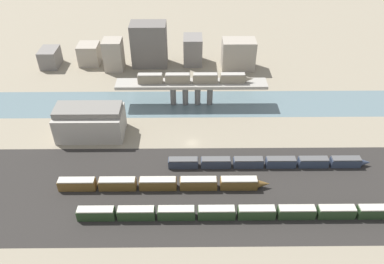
# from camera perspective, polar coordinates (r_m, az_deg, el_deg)

# --- Properties ---
(ground_plane) EXTENTS (400.00, 400.00, 0.00)m
(ground_plane) POSITION_cam_1_polar(r_m,az_deg,el_deg) (137.10, 0.00, -1.71)
(ground_plane) COLOR gray
(railbed_yard) EXTENTS (280.00, 42.00, 0.01)m
(railbed_yard) POSITION_cam_1_polar(r_m,az_deg,el_deg) (119.33, 0.10, -8.94)
(railbed_yard) COLOR #282623
(railbed_yard) RESTS_ON ground
(river_water) EXTENTS (320.00, 20.39, 0.01)m
(river_water) POSITION_cam_1_polar(r_m,az_deg,el_deg) (158.72, -0.08, 4.32)
(river_water) COLOR slate
(river_water) RESTS_ON ground
(bridge) EXTENTS (61.60, 7.64, 10.33)m
(bridge) POSITION_cam_1_polar(r_m,az_deg,el_deg) (154.35, -0.08, 6.93)
(bridge) COLOR gray
(bridge) RESTS_ON ground
(train_on_bridge) EXTENTS (46.85, 2.68, 3.92)m
(train_on_bridge) POSITION_cam_1_polar(r_m,az_deg,el_deg) (152.45, 0.33, 8.20)
(train_on_bridge) COLOR gray
(train_on_bridge) RESTS_ON bridge
(train_yard_near) EXTENTS (95.92, 2.80, 3.86)m
(train_yard_near) POSITION_cam_1_polar(r_m,az_deg,el_deg) (111.73, 7.41, -12.07)
(train_yard_near) COLOR #23381E
(train_yard_near) RESTS_ON ground
(train_yard_mid) EXTENTS (66.73, 2.91, 3.90)m
(train_yard_mid) POSITION_cam_1_polar(r_m,az_deg,el_deg) (119.20, -4.53, -7.85)
(train_yard_mid) COLOR brown
(train_yard_mid) RESTS_ON ground
(train_yard_far) EXTENTS (68.40, 2.85, 3.41)m
(train_yard_far) POSITION_cam_1_polar(r_m,az_deg,el_deg) (129.14, 11.56, -4.54)
(train_yard_far) COLOR #2D384C
(train_yard_far) RESTS_ON ground
(warehouse_building) EXTENTS (24.37, 13.37, 12.13)m
(warehouse_building) POSITION_cam_1_polar(r_m,az_deg,el_deg) (143.07, -15.26, 1.54)
(warehouse_building) COLOR #9E998E
(warehouse_building) RESTS_ON ground
(city_block_far_left) EXTENTS (8.46, 11.58, 8.70)m
(city_block_far_left) POSITION_cam_1_polar(r_m,az_deg,el_deg) (200.03, -20.81, 10.57)
(city_block_far_left) COLOR slate
(city_block_far_left) RESTS_ON ground
(city_block_left) EXTENTS (9.93, 9.93, 10.17)m
(city_block_left) POSITION_cam_1_polar(r_m,az_deg,el_deg) (195.98, -15.38, 11.39)
(city_block_left) COLOR gray
(city_block_left) RESTS_ON ground
(city_block_center) EXTENTS (8.86, 9.25, 14.92)m
(city_block_center) POSITION_cam_1_polar(r_m,az_deg,el_deg) (186.87, -11.86, 11.46)
(city_block_center) COLOR gray
(city_block_center) RESTS_ON ground
(city_block_right) EXTENTS (17.00, 10.95, 21.12)m
(city_block_right) POSITION_cam_1_polar(r_m,az_deg,el_deg) (187.16, -6.54, 13.10)
(city_block_right) COLOR #605B56
(city_block_right) RESTS_ON ground
(city_block_far_right) EXTENTS (9.12, 11.58, 13.68)m
(city_block_far_right) POSITION_cam_1_polar(r_m,az_deg,el_deg) (189.30, 0.13, 12.39)
(city_block_far_right) COLOR slate
(city_block_far_right) RESTS_ON ground
(city_block_tall) EXTENTS (15.79, 9.82, 14.36)m
(city_block_tall) POSITION_cam_1_polar(r_m,az_deg,el_deg) (185.47, 7.08, 11.68)
(city_block_tall) COLOR gray
(city_block_tall) RESTS_ON ground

